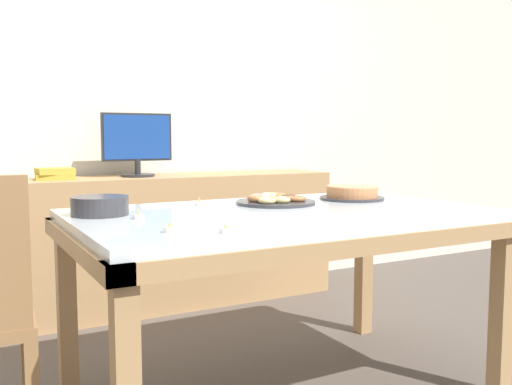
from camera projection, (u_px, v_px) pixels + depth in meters
name	position (u px, v px, depth m)	size (l,w,h in m)	color
wall_back	(147.00, 98.00, 3.70)	(8.00, 0.10, 2.60)	silver
dining_table	(284.00, 232.00, 2.27)	(1.65, 0.99, 0.76)	silver
sideboard	(164.00, 241.00, 3.53)	(2.18, 0.44, 0.81)	tan
computer_monitor	(137.00, 145.00, 3.39)	(0.42, 0.20, 0.38)	#262628
book_stack	(55.00, 174.00, 3.18)	(0.22, 0.19, 0.06)	#B29933
cake_chocolate_round	(352.00, 193.00, 2.63)	(0.30, 0.30, 0.06)	#333338
pastry_platter	(275.00, 201.00, 2.46)	(0.34, 0.34, 0.04)	#333338
plate_stack	(100.00, 206.00, 2.11)	(0.21, 0.21, 0.07)	#333338
tealight_centre	(226.00, 230.00, 1.71)	(0.04, 0.04, 0.04)	silver
tealight_right_edge	(170.00, 229.00, 1.73)	(0.04, 0.04, 0.04)	silver
tealight_near_front	(199.00, 203.00, 2.40)	(0.04, 0.04, 0.04)	silver
tealight_left_edge	(138.00, 216.00, 2.01)	(0.04, 0.04, 0.04)	silver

